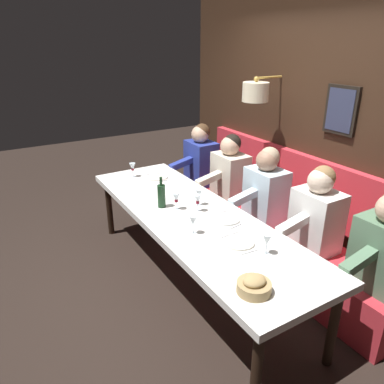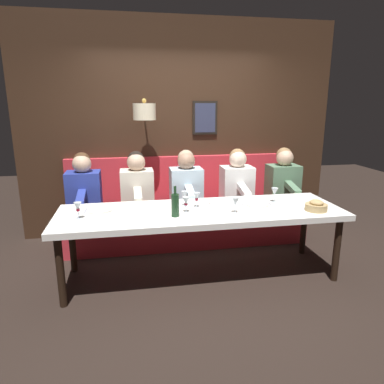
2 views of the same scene
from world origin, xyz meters
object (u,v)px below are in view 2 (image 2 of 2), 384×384
at_px(wine_glass_0, 197,197).
at_px(wine_glass_1, 185,196).
at_px(diner_farthest, 84,188).
at_px(wine_glass_4, 186,202).
at_px(dining_table, 201,215).
at_px(bread_bowl, 316,206).
at_px(wine_glass_5, 235,202).
at_px(diner_near, 237,182).
at_px(wine_glass_2, 275,192).
at_px(wine_glass_3, 78,207).
at_px(diner_far, 137,186).
at_px(diner_nearest, 283,180).
at_px(wine_bottle, 175,205).
at_px(diner_middle, 186,184).

bearing_deg(wine_glass_0, wine_glass_1, 53.73).
relative_size(diner_farthest, wine_glass_4, 4.82).
height_order(dining_table, bread_bowl, bread_bowl).
bearing_deg(wine_glass_5, diner_farthest, 55.96).
relative_size(dining_table, wine_glass_0, 17.74).
bearing_deg(dining_table, diner_near, -36.69).
bearing_deg(diner_near, wine_glass_1, 131.96).
bearing_deg(diner_farthest, wine_glass_1, -122.91).
bearing_deg(wine_glass_2, wine_glass_3, 95.85).
xyz_separation_m(diner_far, wine_glass_1, (-0.72, -0.48, 0.04)).
height_order(diner_nearest, diner_near, same).
distance_m(diner_far, wine_glass_0, 1.00).
bearing_deg(wine_glass_0, diner_near, -40.64).
height_order(diner_farthest, wine_glass_4, diner_farthest).
bearing_deg(wine_glass_1, wine_glass_3, 102.90).
relative_size(diner_farthest, wine_bottle, 2.64).
bearing_deg(diner_nearest, diner_middle, 90.00).
bearing_deg(bread_bowl, diner_middle, 46.01).
distance_m(diner_near, wine_glass_4, 1.26).
height_order(diner_nearest, diner_far, same).
bearing_deg(wine_bottle, wine_glass_5, -91.22).
relative_size(diner_nearest, wine_glass_1, 4.82).
bearing_deg(diner_near, bread_bowl, -156.31).
bearing_deg(bread_bowl, wine_glass_5, 86.01).
xyz_separation_m(wine_glass_4, wine_bottle, (-0.09, 0.12, 0.00)).
bearing_deg(wine_glass_3, wine_glass_0, -82.22).
bearing_deg(wine_glass_4, wine_glass_5, -102.48).
xyz_separation_m(wine_glass_3, wine_glass_4, (0.01, -1.03, 0.00)).
bearing_deg(wine_glass_5, diner_nearest, -42.93).
bearing_deg(wine_glass_4, diner_nearest, -56.93).
bearing_deg(dining_table, diner_nearest, -55.73).
relative_size(dining_table, diner_near, 3.68).
distance_m(wine_glass_3, wine_glass_5, 1.51).
bearing_deg(diner_far, diner_farthest, 90.00).
distance_m(wine_glass_3, wine_bottle, 0.92).
xyz_separation_m(dining_table, wine_glass_4, (-0.07, 0.17, 0.17)).
bearing_deg(wine_glass_0, bread_bowl, -104.91).
bearing_deg(wine_glass_3, diner_farthest, 3.43).
bearing_deg(diner_near, diner_far, 90.00).
bearing_deg(diner_nearest, wine_glass_2, 149.45).
xyz_separation_m(diner_middle, wine_glass_5, (-1.06, -0.32, 0.04)).
height_order(diner_middle, wine_glass_4, diner_middle).
bearing_deg(wine_glass_5, diner_far, 41.41).
height_order(diner_far, diner_farthest, same).
relative_size(diner_farthest, wine_glass_2, 4.82).
bearing_deg(wine_glass_2, wine_glass_5, 119.52).
bearing_deg(wine_glass_2, dining_table, 98.65).
relative_size(wine_glass_2, bread_bowl, 0.75).
bearing_deg(wine_glass_3, diner_nearest, -68.90).
bearing_deg(wine_glass_0, wine_bottle, 133.41).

